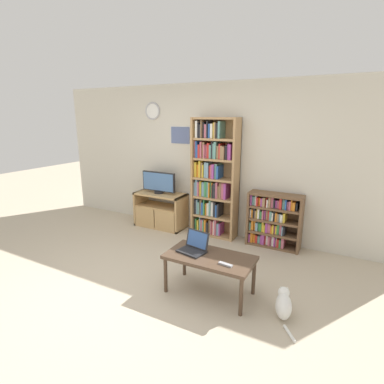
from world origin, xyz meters
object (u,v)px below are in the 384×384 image
object	(u,v)px
television	(159,182)
laptop	(194,246)
bookshelf_tall	(213,179)
cat	(284,304)
tv_stand	(160,210)
coffee_table	(210,260)
bookshelf_short	(272,220)
remote_near_laptop	(225,264)

from	to	relation	value
television	laptop	distance (m)	2.23
television	laptop	xyz separation A→B (m)	(1.56, -1.56, -0.32)
television	bookshelf_tall	size ratio (longest dim) A/B	0.34
laptop	cat	xyz separation A→B (m)	(1.09, -0.05, -0.40)
laptop	tv_stand	bearing A→B (deg)	145.66
tv_stand	laptop	bearing A→B (deg)	-45.13
television	bookshelf_tall	distance (m)	1.07
coffee_table	laptop	distance (m)	0.25
coffee_table	laptop	xyz separation A→B (m)	(-0.22, 0.03, 0.11)
bookshelf_tall	bookshelf_short	world-z (taller)	bookshelf_tall
cat	bookshelf_short	bearing A→B (deg)	93.30
laptop	television	bearing A→B (deg)	145.93
bookshelf_short	coffee_table	world-z (taller)	bookshelf_short
remote_near_laptop	coffee_table	bearing A→B (deg)	70.83
remote_near_laptop	television	bearing A→B (deg)	57.29
cat	laptop	bearing A→B (deg)	162.81
remote_near_laptop	bookshelf_short	bearing A→B (deg)	5.23
bookshelf_short	cat	xyz separation A→B (m)	(0.55, -1.71, -0.31)
bookshelf_tall	bookshelf_short	size ratio (longest dim) A/B	2.31
tv_stand	bookshelf_short	world-z (taller)	bookshelf_short
bookshelf_tall	laptop	distance (m)	1.80
laptop	cat	distance (m)	1.16
tv_stand	cat	xyz separation A→B (m)	(2.63, -1.60, -0.19)
bookshelf_short	cat	size ratio (longest dim) A/B	1.68
remote_near_laptop	tv_stand	bearing A→B (deg)	57.10
coffee_table	tv_stand	bearing A→B (deg)	138.18
bookshelf_tall	remote_near_laptop	xyz separation A→B (m)	(0.98, -1.81, -0.52)
bookshelf_short	tv_stand	bearing A→B (deg)	-176.76
bookshelf_tall	laptop	world-z (taller)	bookshelf_tall
coffee_table	cat	bearing A→B (deg)	-1.25
television	bookshelf_short	world-z (taller)	television
laptop	remote_near_laptop	world-z (taller)	laptop
television	bookshelf_short	xyz separation A→B (m)	(2.10, 0.11, -0.41)
bookshelf_short	coffee_table	size ratio (longest dim) A/B	0.86
bookshelf_tall	cat	bearing A→B (deg)	-46.89
bookshelf_short	cat	bearing A→B (deg)	-72.09
bookshelf_short	remote_near_laptop	world-z (taller)	bookshelf_short
remote_near_laptop	cat	xyz separation A→B (m)	(0.62, 0.10, -0.35)
television	cat	world-z (taller)	television
cat	television	bearing A→B (deg)	134.21
tv_stand	coffee_table	distance (m)	2.37
television	remote_near_laptop	world-z (taller)	television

